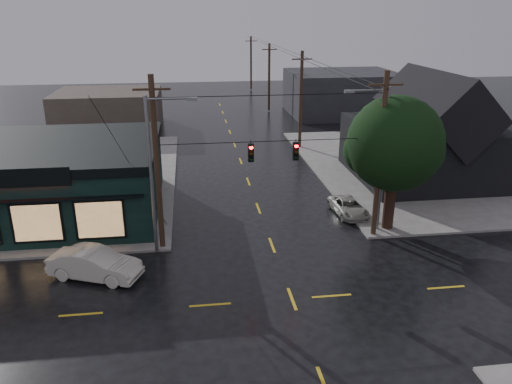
{
  "coord_description": "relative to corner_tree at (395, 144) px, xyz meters",
  "views": [
    {
      "loc": [
        -4.57,
        -20.7,
        13.28
      ],
      "look_at": [
        -1.01,
        5.75,
        3.55
      ],
      "focal_mm": 35.0,
      "sensor_mm": 36.0,
      "label": 1
    }
  ],
  "objects": [
    {
      "name": "utility_pole_far_b",
      "position": [
        -1.24,
        40.68,
        -5.65
      ],
      "size": [
        2.0,
        0.32,
        9.15
      ],
      "primitive_type": null,
      "color": "black",
      "rests_on": "ground"
    },
    {
      "name": "ground_plane",
      "position": [
        -7.74,
        -7.32,
        -5.65
      ],
      "size": [
        160.0,
        160.0,
        0.0
      ],
      "primitive_type": "plane",
      "color": "black"
    },
    {
      "name": "utility_pole_ne",
      "position": [
        -1.24,
        -0.82,
        -5.65
      ],
      "size": [
        2.0,
        0.32,
        10.15
      ],
      "primitive_type": null,
      "color": "black",
      "rests_on": "ground"
    },
    {
      "name": "bg_building_east",
      "position": [
        8.26,
        37.68,
        -2.85
      ],
      "size": [
        14.0,
        12.0,
        5.6
      ],
      "primitive_type": "cube",
      "color": "#242429",
      "rests_on": "ground"
    },
    {
      "name": "sedan_cream",
      "position": [
        -17.58,
        -3.9,
        -4.85
      ],
      "size": [
        5.16,
        3.37,
        1.61
      ],
      "primitive_type": "imported",
      "rotation": [
        0.0,
        0.0,
        1.2
      ],
      "color": "beige",
      "rests_on": "ground"
    },
    {
      "name": "streetlight_ne",
      "position": [
        -0.74,
        -0.12,
        -5.65
      ],
      "size": [
        5.4,
        0.3,
        9.15
      ],
      "primitive_type": null,
      "color": "slate",
      "rests_on": "ground"
    },
    {
      "name": "sidewalk_nw",
      "position": [
        -27.74,
        12.68,
        -5.58
      ],
      "size": [
        28.0,
        28.0,
        0.15
      ],
      "primitive_type": "cube",
      "color": "slate",
      "rests_on": "ground"
    },
    {
      "name": "suv_silver",
      "position": [
        -1.74,
        2.75,
        -5.1
      ],
      "size": [
        2.14,
        4.1,
        1.1
      ],
      "primitive_type": "imported",
      "rotation": [
        0.0,
        0.0,
        0.08
      ],
      "color": "#AAAA9D",
      "rests_on": "ground"
    },
    {
      "name": "streetlight_nw",
      "position": [
        -14.54,
        -1.52,
        -5.65
      ],
      "size": [
        5.4,
        0.3,
        9.15
      ],
      "primitive_type": null,
      "color": "slate",
      "rests_on": "ground"
    },
    {
      "name": "utility_pole_nw",
      "position": [
        -14.24,
        -0.82,
        -5.65
      ],
      "size": [
        2.0,
        0.32,
        10.15
      ],
      "primitive_type": null,
      "color": "black",
      "rests_on": "ground"
    },
    {
      "name": "span_signal_assembly",
      "position": [
        -7.64,
        -0.82,
        0.05
      ],
      "size": [
        13.0,
        0.48,
        1.23
      ],
      "color": "black",
      "rests_on": "ground"
    },
    {
      "name": "corner_tree",
      "position": [
        0.0,
        0.0,
        0.0
      ],
      "size": [
        5.89,
        5.89,
        8.48
      ],
      "color": "black",
      "rests_on": "ground"
    },
    {
      "name": "utility_pole_far_a",
      "position": [
        -1.24,
        20.68,
        -5.65
      ],
      "size": [
        2.0,
        0.32,
        9.65
      ],
      "primitive_type": null,
      "color": "black",
      "rests_on": "ground"
    },
    {
      "name": "bg_building_west",
      "position": [
        -21.74,
        32.68,
        -3.45
      ],
      "size": [
        12.0,
        10.0,
        4.4
      ],
      "primitive_type": "cube",
      "color": "#41352F",
      "rests_on": "ground"
    },
    {
      "name": "sidewalk_ne",
      "position": [
        12.26,
        12.68,
        -5.58
      ],
      "size": [
        28.0,
        28.0,
        0.15
      ],
      "primitive_type": "cube",
      "color": "slate",
      "rests_on": "ground"
    },
    {
      "name": "ne_building",
      "position": [
        7.26,
        9.68,
        -1.18
      ],
      "size": [
        12.6,
        11.6,
        8.75
      ],
      "color": "black",
      "rests_on": "ground"
    },
    {
      "name": "pizza_shop",
      "position": [
        -22.74,
        5.62,
        -3.09
      ],
      "size": [
        16.3,
        12.34,
        4.9
      ],
      "color": "black",
      "rests_on": "ground"
    },
    {
      "name": "utility_pole_far_c",
      "position": [
        -1.24,
        60.68,
        -5.65
      ],
      "size": [
        2.0,
        0.32,
        9.15
      ],
      "primitive_type": null,
      "color": "black",
      "rests_on": "ground"
    }
  ]
}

